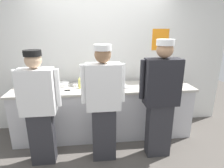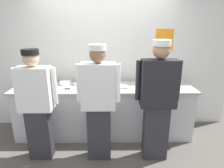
{
  "view_description": "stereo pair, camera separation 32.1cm",
  "coord_description": "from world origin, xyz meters",
  "px_view_note": "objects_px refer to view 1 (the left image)",
  "views": [
    {
      "loc": [
        -0.21,
        -2.7,
        1.9
      ],
      "look_at": [
        0.14,
        0.35,
        0.96
      ],
      "focal_mm": 30.01,
      "sensor_mm": 36.0,
      "label": 1
    },
    {
      "loc": [
        0.11,
        -2.72,
        1.9
      ],
      "look_at": [
        0.14,
        0.35,
        0.96
      ],
      "focal_mm": 30.01,
      "sensor_mm": 36.0,
      "label": 2
    }
  ],
  "objects_px": {
    "ramekin_orange_sauce": "(88,89)",
    "plate_stack_rear": "(153,85)",
    "chef_far_right": "(161,97)",
    "squeeze_bottle_primary": "(165,78)",
    "ramekin_red_sauce": "(173,81)",
    "squeeze_bottle_secondary": "(80,83)",
    "plate_stack_front": "(64,84)",
    "ramekin_green_sauce": "(28,87)",
    "chef_center": "(103,102)",
    "chefs_knife": "(72,90)",
    "sheet_tray": "(113,86)",
    "chef_near_left": "(39,107)",
    "ramekin_yellow_sauce": "(75,85)",
    "mixing_bowl_steel": "(42,86)"
  },
  "relations": [
    {
      "from": "chef_near_left",
      "to": "ramekin_red_sauce",
      "type": "relative_size",
      "value": 16.45
    },
    {
      "from": "chef_center",
      "to": "squeeze_bottle_secondary",
      "type": "bearing_deg",
      "value": 119.31
    },
    {
      "from": "chef_center",
      "to": "ramekin_red_sauce",
      "type": "relative_size",
      "value": 17.06
    },
    {
      "from": "chef_near_left",
      "to": "plate_stack_front",
      "type": "relative_size",
      "value": 8.43
    },
    {
      "from": "ramekin_red_sauce",
      "to": "chef_far_right",
      "type": "bearing_deg",
      "value": -123.86
    },
    {
      "from": "ramekin_orange_sauce",
      "to": "plate_stack_rear",
      "type": "bearing_deg",
      "value": 5.51
    },
    {
      "from": "plate_stack_rear",
      "to": "squeeze_bottle_secondary",
      "type": "bearing_deg",
      "value": 178.66
    },
    {
      "from": "chef_center",
      "to": "sheet_tray",
      "type": "xyz_separation_m",
      "value": [
        0.21,
        0.65,
        0.02
      ]
    },
    {
      "from": "plate_stack_rear",
      "to": "ramekin_yellow_sauce",
      "type": "bearing_deg",
      "value": 174.48
    },
    {
      "from": "chefs_knife",
      "to": "ramekin_red_sauce",
      "type": "bearing_deg",
      "value": 8.7
    },
    {
      "from": "chef_far_right",
      "to": "ramekin_green_sauce",
      "type": "distance_m",
      "value": 2.19
    },
    {
      "from": "plate_stack_rear",
      "to": "squeeze_bottle_secondary",
      "type": "height_order",
      "value": "squeeze_bottle_secondary"
    },
    {
      "from": "plate_stack_rear",
      "to": "sheet_tray",
      "type": "xyz_separation_m",
      "value": [
        -0.7,
        0.05,
        -0.01
      ]
    },
    {
      "from": "chef_near_left",
      "to": "plate_stack_rear",
      "type": "distance_m",
      "value": 1.88
    },
    {
      "from": "plate_stack_front",
      "to": "sheet_tray",
      "type": "height_order",
      "value": "plate_stack_front"
    },
    {
      "from": "chefs_knife",
      "to": "plate_stack_rear",
      "type": "bearing_deg",
      "value": 3.06
    },
    {
      "from": "plate_stack_front",
      "to": "sheet_tray",
      "type": "bearing_deg",
      "value": -8.2
    },
    {
      "from": "plate_stack_front",
      "to": "ramekin_red_sauce",
      "type": "relative_size",
      "value": 1.95
    },
    {
      "from": "chef_far_right",
      "to": "chefs_knife",
      "type": "height_order",
      "value": "chef_far_right"
    },
    {
      "from": "ramekin_yellow_sauce",
      "to": "chef_far_right",
      "type": "bearing_deg",
      "value": -30.15
    },
    {
      "from": "sheet_tray",
      "to": "ramekin_yellow_sauce",
      "type": "bearing_deg",
      "value": 173.08
    },
    {
      "from": "plate_stack_front",
      "to": "ramekin_orange_sauce",
      "type": "xyz_separation_m",
      "value": [
        0.42,
        -0.28,
        -0.01
      ]
    },
    {
      "from": "ramekin_green_sauce",
      "to": "ramekin_orange_sauce",
      "type": "xyz_separation_m",
      "value": [
        1.02,
        -0.27,
        0.01
      ]
    },
    {
      "from": "chef_center",
      "to": "squeeze_bottle_secondary",
      "type": "height_order",
      "value": "chef_center"
    },
    {
      "from": "ramekin_green_sauce",
      "to": "ramekin_red_sauce",
      "type": "relative_size",
      "value": 0.86
    },
    {
      "from": "plate_stack_rear",
      "to": "squeeze_bottle_secondary",
      "type": "relative_size",
      "value": 0.99
    },
    {
      "from": "mixing_bowl_steel",
      "to": "ramekin_yellow_sauce",
      "type": "relative_size",
      "value": 3.75
    },
    {
      "from": "chef_center",
      "to": "chef_far_right",
      "type": "distance_m",
      "value": 0.82
    },
    {
      "from": "chef_center",
      "to": "plate_stack_front",
      "type": "bearing_deg",
      "value": 129.52
    },
    {
      "from": "plate_stack_rear",
      "to": "ramekin_green_sauce",
      "type": "relative_size",
      "value": 2.26
    },
    {
      "from": "ramekin_green_sauce",
      "to": "chefs_knife",
      "type": "distance_m",
      "value": 0.79
    },
    {
      "from": "chef_center",
      "to": "mixing_bowl_steel",
      "type": "bearing_deg",
      "value": 147.29
    },
    {
      "from": "squeeze_bottle_secondary",
      "to": "ramekin_orange_sauce",
      "type": "height_order",
      "value": "squeeze_bottle_secondary"
    },
    {
      "from": "ramekin_yellow_sauce",
      "to": "squeeze_bottle_primary",
      "type": "bearing_deg",
      "value": 0.66
    },
    {
      "from": "ramekin_yellow_sauce",
      "to": "ramekin_orange_sauce",
      "type": "distance_m",
      "value": 0.32
    },
    {
      "from": "ramekin_red_sauce",
      "to": "chefs_knife",
      "type": "relative_size",
      "value": 0.36
    },
    {
      "from": "squeeze_bottle_secondary",
      "to": "plate_stack_front",
      "type": "bearing_deg",
      "value": 153.09
    },
    {
      "from": "mixing_bowl_steel",
      "to": "chefs_knife",
      "type": "bearing_deg",
      "value": -11.71
    },
    {
      "from": "plate_stack_front",
      "to": "ramekin_green_sauce",
      "type": "distance_m",
      "value": 0.6
    },
    {
      "from": "mixing_bowl_steel",
      "to": "ramekin_yellow_sauce",
      "type": "bearing_deg",
      "value": 10.84
    },
    {
      "from": "ramekin_green_sauce",
      "to": "mixing_bowl_steel",
      "type": "bearing_deg",
      "value": -27.27
    },
    {
      "from": "chef_far_right",
      "to": "squeeze_bottle_primary",
      "type": "distance_m",
      "value": 0.83
    },
    {
      "from": "plate_stack_front",
      "to": "ramekin_red_sauce",
      "type": "xyz_separation_m",
      "value": [
        2.0,
        0.03,
        -0.01
      ]
    },
    {
      "from": "ramekin_yellow_sauce",
      "to": "ramekin_orange_sauce",
      "type": "xyz_separation_m",
      "value": [
        0.22,
        -0.24,
        0.0
      ]
    },
    {
      "from": "plate_stack_rear",
      "to": "plate_stack_front",
      "type": "bearing_deg",
      "value": 173.6
    },
    {
      "from": "squeeze_bottle_primary",
      "to": "ramekin_red_sauce",
      "type": "xyz_separation_m",
      "value": [
        0.19,
        0.06,
        -0.07
      ]
    },
    {
      "from": "ramekin_green_sauce",
      "to": "ramekin_orange_sauce",
      "type": "relative_size",
      "value": 0.86
    },
    {
      "from": "chef_far_right",
      "to": "plate_stack_rear",
      "type": "height_order",
      "value": "chef_far_right"
    },
    {
      "from": "chef_center",
      "to": "ramekin_red_sauce",
      "type": "bearing_deg",
      "value": 30.44
    },
    {
      "from": "ramekin_orange_sauce",
      "to": "ramekin_green_sauce",
      "type": "bearing_deg",
      "value": 165.06
    }
  ]
}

